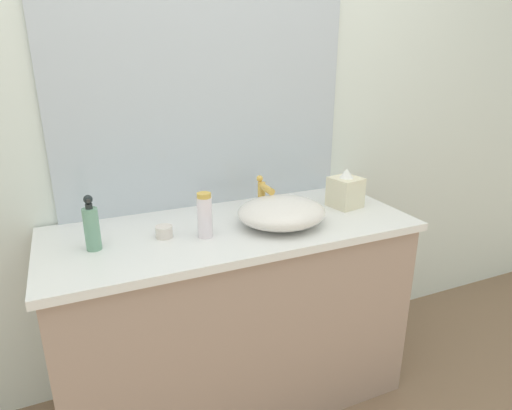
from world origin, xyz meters
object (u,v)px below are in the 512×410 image
Objects in this scene: sink_basin at (282,212)px; lotion_bottle at (205,215)px; soap_dispenser at (92,227)px; candle_jar at (164,232)px; tissue_box at (345,190)px.

lotion_bottle is at bearing 178.40° from sink_basin.
soap_dispenser is 0.39m from lotion_bottle.
soap_dispenser is 3.15× the size of candle_jar.
soap_dispenser reaches higher than tissue_box.
candle_jar is (-0.45, 0.06, -0.03)m from sink_basin.
sink_basin is 0.37m from tissue_box.
candle_jar is (-0.14, 0.06, -0.06)m from lotion_bottle.
sink_basin is 5.59× the size of candle_jar.
lotion_bottle is at bearing -7.23° from soap_dispenser.
lotion_bottle is 0.98× the size of tissue_box.
tissue_box is at bearing 1.35° from candle_jar.
soap_dispenser is 1.15× the size of tissue_box.
lotion_bottle is at bearing -173.65° from tissue_box.
sink_basin is 0.31m from lotion_bottle.
tissue_box is at bearing 13.12° from sink_basin.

